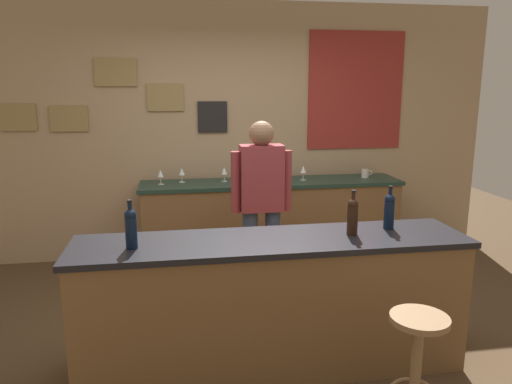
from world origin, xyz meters
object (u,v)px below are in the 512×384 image
Objects in this scene: bar_stool at (417,353)px; coffee_mug at (365,173)px; wine_glass_d at (303,170)px; wine_bottle_b at (353,215)px; wine_glass_a at (160,174)px; wine_glass_c at (224,171)px; wine_bottle_a at (131,227)px; bartender at (261,201)px; wine_glass_b at (182,172)px; wine_bottle_c at (389,210)px.

bar_stool is 5.44× the size of coffee_mug.
wine_glass_d reaches higher than bar_stool.
wine_glass_a is (-1.32, 2.06, -0.05)m from wine_bottle_b.
wine_bottle_a is at bearing -110.04° from wine_glass_c.
wine_glass_c is at bearing 100.26° from bartender.
bartender is 1.26m from wine_glass_d.
wine_glass_b is at bearing 178.56° from coffee_mug.
wine_glass_c is at bearing 179.14° from coffee_mug.
wine_glass_b is at bearing 81.18° from wine_bottle_a.
coffee_mug reaches higher than bar_stool.
wine_glass_d is at bearing 58.73° from bartender.
wine_bottle_c is 2.09m from coffee_mug.
wine_glass_a is 0.23m from wine_glass_b.
bartender is at bearing 114.46° from wine_bottle_b.
bar_stool is at bearing -102.30° from wine_bottle_c.
bartender is at bearing 108.21° from bar_stool.
wine_glass_c is at bearing 107.13° from wine_bottle_b.
bartender is 1.17m from wine_bottle_c.
wine_glass_a and wine_glass_c have the same top height.
wine_glass_b is 1.24× the size of coffee_mug.
wine_glass_d is 0.73m from coffee_mug.
bartender reaches higher than wine_bottle_c.
wine_bottle_c reaches higher than coffee_mug.
wine_bottle_a is at bearing 156.02° from bar_stool.
wine_glass_c is (0.45, -0.03, 0.00)m from wine_glass_b.
wine_bottle_a is 1.00× the size of wine_bottle_c.
wine_glass_c is at bearing 105.13° from bar_stool.
coffee_mug is (1.38, 1.11, 0.01)m from bartender.
wine_glass_a and wine_glass_b have the same top height.
wine_glass_a is at bearing -179.28° from coffee_mug.
wine_glass_a is (-1.62, 1.97, -0.05)m from wine_bottle_c.
wine_glass_d is at bearing 51.97° from wine_bottle_a.
bartender is 5.29× the size of wine_bottle_a.
bartender is at bearing 130.15° from wine_bottle_c.
wine_bottle_b is at bearing 99.23° from bar_stool.
wine_glass_a is 1.00× the size of wine_glass_b.
bar_stool is at bearing -62.79° from wine_glass_a.
wine_bottle_c reaches higher than wine_glass_d.
wine_bottle_c reaches higher than bar_stool.
wine_bottle_c is at bearing 77.70° from bar_stool.
wine_bottle_c is (0.18, 0.83, 0.60)m from bar_stool.
wine_glass_b is at bearing 117.20° from wine_bottle_b.
wine_glass_a is at bearing 129.52° from wine_bottle_c.
bartender is at bearing -51.01° from wine_glass_a.
bartender reaches higher than bar_stool.
bartender is 1.15m from wine_glass_c.
wine_bottle_a is 2.21m from wine_glass_b.
bartender is 1.77m from coffee_mug.
wine_glass_c is at bearing 115.28° from wine_bottle_c.
wine_bottle_b is at bearing -62.80° from wine_glass_b.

